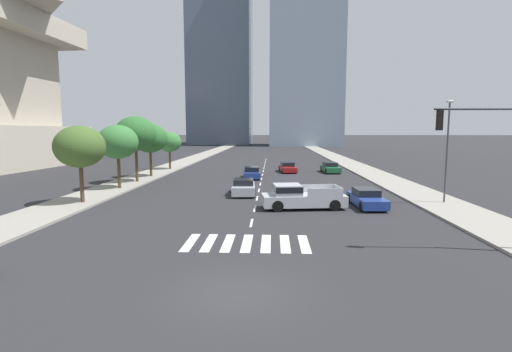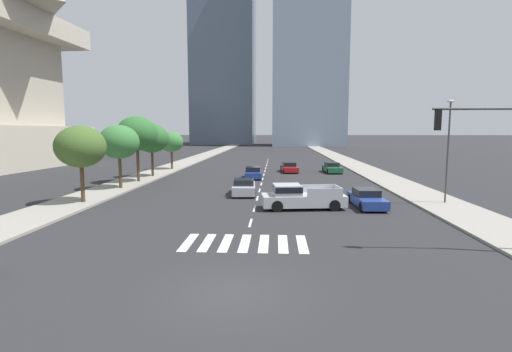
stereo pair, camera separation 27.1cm
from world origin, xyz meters
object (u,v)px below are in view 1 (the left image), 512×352
sedan_silver_3 (244,187)px  sedan_green_4 (330,168)px  pickup_truck (299,197)px  street_lamp_east (447,143)px  traffic_signal_near (499,148)px  street_tree_third (135,134)px  street_tree_fifth (169,142)px  sedan_red_1 (287,167)px  street_tree_fourth (150,138)px  sedan_blue_2 (252,173)px  sedan_blue_0 (367,198)px  street_tree_second (118,142)px  street_tree_nearest (80,147)px

sedan_silver_3 → sedan_green_4: bearing=-32.8°
pickup_truck → street_lamp_east: street_lamp_east is taller
sedan_green_4 → traffic_signal_near: bearing=0.9°
street_lamp_east → street_tree_third: size_ratio=1.11×
street_tree_third → street_tree_fifth: (-0.00, 12.57, -1.22)m
pickup_truck → sedan_red_1: size_ratio=1.17×
street_tree_third → street_tree_fourth: size_ratio=1.11×
pickup_truck → street_tree_fourth: street_tree_fourth is taller
sedan_blue_2 → street_lamp_east: size_ratio=0.60×
street_lamp_east → sedan_green_4: bearing=103.9°
pickup_truck → sedan_green_4: size_ratio=1.23×
street_tree_third → sedan_silver_3: bearing=-30.4°
sedan_blue_0 → street_lamp_east: street_lamp_east is taller
sedan_green_4 → traffic_signal_near: (2.36, -31.64, 3.96)m
sedan_blue_2 → sedan_green_4: sedan_blue_2 is taller
sedan_blue_2 → sedan_silver_3: (-0.10, -10.73, 0.01)m
sedan_blue_0 → sedan_red_1: bearing=-171.1°
sedan_silver_3 → street_tree_second: bearing=75.7°
sedan_red_1 → sedan_blue_2: (-4.20, -6.73, 0.03)m
traffic_signal_near → street_tree_fourth: bearing=-47.7°
sedan_red_1 → street_tree_fourth: size_ratio=0.84×
traffic_signal_near → street_lamp_east: (2.74, 11.02, -0.17)m
traffic_signal_near → sedan_silver_3: bearing=-50.3°
street_lamp_east → street_tree_fourth: 29.87m
sedan_green_4 → street_tree_fifth: 21.29m
street_tree_second → street_tree_fourth: (0.00, 8.99, 0.13)m
pickup_truck → street_tree_fifth: street_tree_fifth is taller
pickup_truck → sedan_silver_3: 6.95m
pickup_truck → street_tree_fifth: size_ratio=1.18×
sedan_silver_3 → street_tree_nearest: bearing=108.7°
sedan_red_1 → street_lamp_east: (10.47, -20.93, 3.80)m
street_tree_nearest → street_lamp_east: bearing=2.5°
street_tree_third → street_tree_fourth: (-0.00, 4.52, -0.55)m
sedan_blue_0 → street_tree_fourth: street_tree_fourth is taller
street_tree_nearest → street_tree_second: size_ratio=0.98×
street_tree_fifth → street_tree_second: bearing=-90.0°
street_tree_third → street_tree_fifth: 12.63m
sedan_red_1 → street_lamp_east: size_ratio=0.68×
pickup_truck → street_tree_fourth: size_ratio=0.99×
street_tree_second → street_tree_third: street_tree_third is taller
pickup_truck → street_lamp_east: (10.54, 2.06, 3.56)m
street_lamp_east → street_tree_nearest: 26.08m
street_tree_nearest → sedan_silver_3: bearing=22.2°
street_tree_nearest → sedan_green_4: bearing=46.1°
sedan_red_1 → traffic_signal_near: bearing=7.8°
pickup_truck → sedan_red_1: 22.99m
sedan_blue_2 → street_tree_third: 12.86m
pickup_truck → street_tree_fifth: 29.33m
sedan_green_4 → street_tree_third: 23.86m
sedan_blue_0 → sedan_red_1: 22.56m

